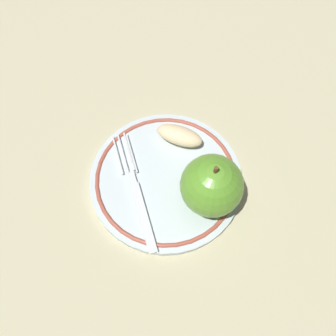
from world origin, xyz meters
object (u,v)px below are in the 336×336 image
(plate, at_px, (168,176))
(apple_slice_front, at_px, (180,136))
(fork, at_px, (137,193))
(apple_red_whole, at_px, (212,186))

(plate, xyz_separation_m, apple_slice_front, (0.06, 0.02, 0.02))
(apple_slice_front, bearing_deg, plate, -85.33)
(apple_slice_front, distance_m, fork, 0.10)
(plate, distance_m, apple_slice_front, 0.06)
(apple_red_whole, distance_m, fork, 0.11)
(apple_red_whole, relative_size, apple_slice_front, 1.34)
(plate, bearing_deg, apple_red_whole, -85.90)
(apple_slice_front, bearing_deg, fork, -103.85)
(apple_slice_front, bearing_deg, apple_red_whole, -46.35)
(fork, bearing_deg, apple_slice_front, -51.23)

